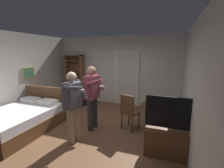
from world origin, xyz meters
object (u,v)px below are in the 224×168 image
bookshelf (75,76)px  tv_flatscreen (172,139)px  bed (22,119)px  suitcase_dark (80,101)px  person_blue_shirt (73,103)px  side_table (153,112)px  laptop (153,103)px  person_striped_shirt (92,93)px  wooden_chair (129,110)px  bottle_on_table (159,102)px

bookshelf → tv_flatscreen: size_ratio=1.59×
bed → suitcase_dark: bearing=81.1°
person_blue_shirt → suitcase_dark: person_blue_shirt is taller
person_blue_shirt → side_table: bearing=37.9°
suitcase_dark → laptop: bearing=-8.7°
laptop → person_blue_shirt: person_blue_shirt is taller
bookshelf → side_table: 3.96m
bed → tv_flatscreen: size_ratio=1.67×
side_table → person_striped_shirt: size_ratio=0.40×
laptop → suitcase_dark: size_ratio=0.74×
person_blue_shirt → suitcase_dark: 2.86m
wooden_chair → suitcase_dark: size_ratio=2.00×
bed → bottle_on_table: (3.50, 1.20, 0.50)m
wooden_chair → bottle_on_table: bearing=13.7°
bottle_on_table → person_blue_shirt: 2.19m
bookshelf → bottle_on_table: (3.68, -1.76, -0.26)m
laptop → suitcase_dark: bearing=158.6°
bed → person_blue_shirt: (1.69, -0.02, 0.66)m
bottle_on_table → wooden_chair: size_ratio=0.24×
suitcase_dark → bed: bearing=-86.2°
bookshelf → bed: bearing=-86.6°
side_table → tv_flatscreen: bearing=-65.5°
bottle_on_table → person_blue_shirt: size_ratio=0.14×
bed → person_blue_shirt: bearing=-0.8°
side_table → person_striped_shirt: bearing=-160.5°
laptop → tv_flatscreen: bearing=-63.6°
bed → tv_flatscreen: tv_flatscreen is taller
side_table → wooden_chair: bearing=-156.7°
person_blue_shirt → suitcase_dark: bearing=118.6°
bed → side_table: size_ratio=2.98×
tv_flatscreen → side_table: bearing=114.5°
side_table → wooden_chair: (-0.61, -0.26, 0.07)m
laptop → person_striped_shirt: person_striped_shirt is taller
person_blue_shirt → bed: bearing=179.2°
bed → laptop: size_ratio=5.70×
laptop → bottle_on_table: 0.17m
laptop → wooden_chair: wooden_chair is taller
tv_flatscreen → laptop: tv_flatscreen is taller
tv_flatscreen → laptop: (-0.52, 1.05, 0.38)m
person_striped_shirt → side_table: bearing=19.5°
wooden_chair → side_table: bearing=23.3°
bookshelf → wooden_chair: bearing=-33.6°
bottle_on_table → suitcase_dark: bearing=159.1°
person_striped_shirt → laptop: bearing=18.3°
wooden_chair → person_blue_shirt: (-1.06, -1.04, 0.41)m
bookshelf → laptop: 3.93m
tv_flatscreen → person_striped_shirt: 2.22m
bookshelf → suitcase_dark: bearing=-45.8°
tv_flatscreen → laptop: size_ratio=3.41×
bottle_on_table → suitcase_dark: size_ratio=0.47×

